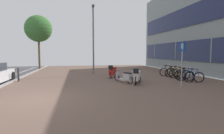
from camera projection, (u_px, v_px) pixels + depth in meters
ground at (68, 99)px, 7.55m from camera, size 21.00×40.00×0.13m
bicycle_rack_00 at (194, 77)px, 11.79m from camera, size 1.35×0.48×0.99m
bicycle_rack_01 at (186, 76)px, 12.42m from camera, size 1.39×0.48×0.99m
bicycle_rack_02 at (182, 75)px, 13.13m from camera, size 1.33×0.48×0.98m
bicycle_rack_03 at (178, 73)px, 13.80m from camera, size 1.37×0.48×1.01m
bicycle_rack_04 at (173, 73)px, 14.47m from camera, size 1.31×0.48×0.97m
bicycle_rack_05 at (167, 72)px, 15.11m from camera, size 1.38×0.48×0.99m
scooter_near at (137, 76)px, 12.36m from camera, size 0.52×1.72×0.76m
scooter_mid at (112, 72)px, 13.96m from camera, size 0.96×1.56×1.02m
scooter_far at (125, 77)px, 11.56m from camera, size 0.95×1.65×0.75m
scooter_extra at (137, 77)px, 11.09m from camera, size 0.97×1.64×1.03m
parking_sign at (182, 60)px, 9.97m from camera, size 0.40×0.07×2.52m
lamp_post at (93, 36)px, 16.10m from camera, size 0.20×0.52×6.16m
street_tree at (38, 29)px, 20.65m from camera, size 3.05×3.05×6.24m
bollard_far at (18, 75)px, 12.12m from camera, size 0.12×0.12×0.93m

